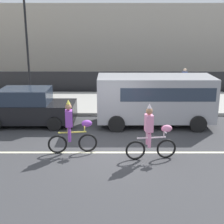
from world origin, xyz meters
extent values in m
plane|color=#38383A|center=(0.00, 0.00, 0.00)|extent=(80.00, 80.00, 0.00)
cube|color=beige|center=(0.00, -0.50, 0.00)|extent=(36.00, 0.14, 0.01)
cube|color=#9E9B93|center=(0.00, 6.50, 0.07)|extent=(60.00, 5.00, 0.15)
cube|color=black|center=(0.00, 9.40, 0.70)|extent=(40.00, 0.08, 1.40)
cube|color=#B2A899|center=(0.77, 18.00, 2.94)|extent=(28.00, 8.00, 5.87)
torus|color=black|center=(-0.78, -0.42, 0.33)|extent=(0.67, 0.15, 0.67)
torus|color=black|center=(-1.82, -0.56, 0.33)|extent=(0.67, 0.15, 0.67)
cylinder|color=#E5D84C|center=(-1.30, -0.49, 0.75)|extent=(0.96, 0.17, 0.05)
cylinder|color=#E5D84C|center=(-1.44, -0.51, 0.84)|extent=(0.04, 0.04, 0.18)
cylinder|color=#E5D84C|center=(-0.88, -0.44, 0.86)|extent=(0.04, 0.04, 0.23)
cylinder|color=#E5D84C|center=(-0.88, -0.44, 0.98)|extent=(0.10, 0.50, 0.03)
ellipsoid|color=purple|center=(-0.80, -0.43, 1.05)|extent=(0.38, 0.24, 0.24)
cube|color=purple|center=(-1.39, -0.50, 1.26)|extent=(0.28, 0.35, 0.56)
sphere|color=#9E7051|center=(-1.39, -0.50, 1.66)|extent=(0.22, 0.22, 0.22)
cone|color=#E5D84C|center=(-1.39, -0.50, 1.84)|extent=(0.14, 0.14, 0.16)
cylinder|color=purple|center=(-1.38, -0.64, 0.71)|extent=(0.11, 0.11, 0.48)
cylinder|color=purple|center=(-1.41, -0.37, 0.71)|extent=(0.11, 0.11, 0.48)
torus|color=black|center=(1.89, -0.96, 0.33)|extent=(0.67, 0.15, 0.67)
torus|color=black|center=(0.85, -1.09, 0.33)|extent=(0.67, 0.15, 0.67)
cylinder|color=silver|center=(1.37, -1.03, 0.75)|extent=(0.96, 0.17, 0.05)
cylinder|color=silver|center=(1.22, -1.05, 0.84)|extent=(0.04, 0.04, 0.18)
cylinder|color=silver|center=(1.79, -0.98, 0.86)|extent=(0.04, 0.04, 0.23)
cylinder|color=silver|center=(1.79, -0.98, 0.98)|extent=(0.09, 0.50, 0.03)
ellipsoid|color=pink|center=(1.87, -0.96, 1.05)|extent=(0.38, 0.24, 0.24)
cube|color=pink|center=(1.27, -1.04, 1.26)|extent=(0.28, 0.35, 0.56)
sphere|color=#9E7051|center=(1.27, -1.04, 1.66)|extent=(0.22, 0.22, 0.22)
cone|color=silver|center=(1.27, -1.04, 1.84)|extent=(0.14, 0.14, 0.16)
cylinder|color=pink|center=(1.29, -1.18, 0.71)|extent=(0.11, 0.11, 0.48)
cylinder|color=pink|center=(1.25, -0.90, 0.71)|extent=(0.11, 0.11, 0.48)
cube|color=#99999E|center=(1.96, 2.70, 1.23)|extent=(5.00, 2.00, 1.90)
cube|color=#283342|center=(2.36, 2.70, 1.58)|extent=(3.90, 2.02, 0.56)
cylinder|color=black|center=(3.66, 1.70, 0.35)|extent=(0.70, 0.22, 0.70)
cylinder|color=black|center=(3.66, 3.70, 0.35)|extent=(0.70, 0.22, 0.70)
cylinder|color=black|center=(0.26, 1.70, 0.35)|extent=(0.70, 0.22, 0.70)
cylinder|color=black|center=(0.26, 3.70, 0.35)|extent=(0.70, 0.22, 0.70)
cube|color=black|center=(-3.62, 2.69, 0.60)|extent=(4.10, 1.72, 0.80)
cube|color=#232D3D|center=(-3.72, 2.69, 1.32)|extent=(2.10, 1.58, 0.64)
cylinder|color=black|center=(-2.35, 1.83, 0.30)|extent=(0.60, 0.20, 0.60)
cylinder|color=black|center=(-2.35, 3.55, 0.30)|extent=(0.60, 0.20, 0.60)
cylinder|color=black|center=(-4.89, 3.55, 0.30)|extent=(0.60, 0.20, 0.60)
cylinder|color=black|center=(-4.55, 6.69, 2.90)|extent=(0.12, 0.12, 5.50)
cylinder|color=#33333D|center=(4.50, 8.19, 0.57)|extent=(0.20, 0.20, 0.85)
cube|color=navy|center=(4.50, 8.19, 1.28)|extent=(0.32, 0.20, 0.56)
sphere|color=beige|center=(4.50, 8.19, 1.67)|extent=(0.20, 0.20, 0.20)
camera|label=1|loc=(0.07, -10.64, 4.35)|focal=50.00mm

